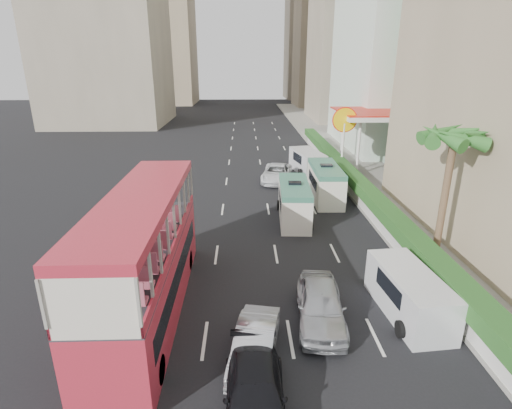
{
  "coord_description": "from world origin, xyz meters",
  "views": [
    {
      "loc": [
        -2.07,
        -14.32,
        9.75
      ],
      "look_at": [
        -1.5,
        4.0,
        3.2
      ],
      "focal_mm": 28.0,
      "sensor_mm": 36.0,
      "label": 1
    }
  ],
  "objects_px": {
    "car_silver_lane_a": "(255,359)",
    "panel_van_near": "(409,294)",
    "minibus_near": "(294,202)",
    "palm_tree": "(444,199)",
    "car_silver_lane_b": "(320,321)",
    "double_decker_bus": "(146,256)",
    "van_asset": "(277,181)",
    "minibus_far": "(325,183)",
    "shell_station": "(371,140)",
    "panel_van_far": "(307,162)"
  },
  "relations": [
    {
      "from": "van_asset",
      "to": "panel_van_near",
      "type": "xyz_separation_m",
      "value": [
        3.78,
        -19.49,
        0.92
      ]
    },
    {
      "from": "car_silver_lane_a",
      "to": "palm_tree",
      "type": "bearing_deg",
      "value": 46.96
    },
    {
      "from": "minibus_near",
      "to": "panel_van_near",
      "type": "relative_size",
      "value": 1.2
    },
    {
      "from": "car_silver_lane_a",
      "to": "minibus_near",
      "type": "xyz_separation_m",
      "value": [
        2.92,
        13.02,
        1.22
      ]
    },
    {
      "from": "minibus_far",
      "to": "shell_station",
      "type": "height_order",
      "value": "shell_station"
    },
    {
      "from": "minibus_near",
      "to": "shell_station",
      "type": "relative_size",
      "value": 0.69
    },
    {
      "from": "panel_van_near",
      "to": "palm_tree",
      "type": "relative_size",
      "value": 0.72
    },
    {
      "from": "car_silver_lane_a",
      "to": "minibus_near",
      "type": "bearing_deg",
      "value": 87.92
    },
    {
      "from": "panel_van_near",
      "to": "palm_tree",
      "type": "height_order",
      "value": "palm_tree"
    },
    {
      "from": "panel_van_near",
      "to": "palm_tree",
      "type": "xyz_separation_m",
      "value": [
        3.25,
        4.55,
        2.46
      ]
    },
    {
      "from": "van_asset",
      "to": "minibus_far",
      "type": "bearing_deg",
      "value": -46.81
    },
    {
      "from": "minibus_far",
      "to": "panel_van_near",
      "type": "relative_size",
      "value": 1.25
    },
    {
      "from": "car_silver_lane_a",
      "to": "minibus_near",
      "type": "height_order",
      "value": "minibus_near"
    },
    {
      "from": "car_silver_lane_a",
      "to": "minibus_near",
      "type": "relative_size",
      "value": 0.71
    },
    {
      "from": "minibus_far",
      "to": "palm_tree",
      "type": "xyz_separation_m",
      "value": [
        3.82,
        -10.0,
        2.11
      ]
    },
    {
      "from": "panel_van_far",
      "to": "panel_van_near",
      "type": "bearing_deg",
      "value": -99.82
    },
    {
      "from": "palm_tree",
      "to": "panel_van_far",
      "type": "bearing_deg",
      "value": 102.39
    },
    {
      "from": "minibus_near",
      "to": "palm_tree",
      "type": "relative_size",
      "value": 0.86
    },
    {
      "from": "minibus_far",
      "to": "panel_van_near",
      "type": "bearing_deg",
      "value": -86.59
    },
    {
      "from": "double_decker_bus",
      "to": "panel_van_near",
      "type": "distance_m",
      "value": 10.69
    },
    {
      "from": "car_silver_lane_a",
      "to": "minibus_far",
      "type": "relative_size",
      "value": 0.67
    },
    {
      "from": "palm_tree",
      "to": "shell_station",
      "type": "relative_size",
      "value": 0.8
    },
    {
      "from": "panel_van_far",
      "to": "car_silver_lane_a",
      "type": "bearing_deg",
      "value": -114.24
    },
    {
      "from": "car_silver_lane_b",
      "to": "palm_tree",
      "type": "bearing_deg",
      "value": 41.11
    },
    {
      "from": "double_decker_bus",
      "to": "van_asset",
      "type": "height_order",
      "value": "double_decker_bus"
    },
    {
      "from": "van_asset",
      "to": "minibus_far",
      "type": "height_order",
      "value": "minibus_far"
    },
    {
      "from": "van_asset",
      "to": "shell_station",
      "type": "bearing_deg",
      "value": 33.9
    },
    {
      "from": "palm_tree",
      "to": "double_decker_bus",
      "type": "bearing_deg",
      "value": -163.84
    },
    {
      "from": "double_decker_bus",
      "to": "van_asset",
      "type": "xyz_separation_m",
      "value": [
        6.77,
        18.94,
        -2.53
      ]
    },
    {
      "from": "panel_van_near",
      "to": "panel_van_far",
      "type": "distance_m",
      "value": 22.52
    },
    {
      "from": "van_asset",
      "to": "car_silver_lane_a",
      "type": "bearing_deg",
      "value": -86.37
    },
    {
      "from": "car_silver_lane_b",
      "to": "van_asset",
      "type": "bearing_deg",
      "value": 95.67
    },
    {
      "from": "car_silver_lane_a",
      "to": "minibus_far",
      "type": "distance_m",
      "value": 18.04
    },
    {
      "from": "double_decker_bus",
      "to": "car_silver_lane_b",
      "type": "relative_size",
      "value": 2.44
    },
    {
      "from": "car_silver_lane_a",
      "to": "palm_tree",
      "type": "height_order",
      "value": "palm_tree"
    },
    {
      "from": "shell_station",
      "to": "palm_tree",
      "type": "bearing_deg",
      "value": -96.6
    },
    {
      "from": "car_silver_lane_b",
      "to": "panel_van_near",
      "type": "xyz_separation_m",
      "value": [
        3.66,
        0.43,
        0.92
      ]
    },
    {
      "from": "double_decker_bus",
      "to": "minibus_near",
      "type": "xyz_separation_m",
      "value": [
        7.16,
        9.97,
        -1.31
      ]
    },
    {
      "from": "panel_van_far",
      "to": "van_asset",
      "type": "bearing_deg",
      "value": -147.24
    },
    {
      "from": "minibus_near",
      "to": "panel_van_far",
      "type": "bearing_deg",
      "value": 80.48
    },
    {
      "from": "double_decker_bus",
      "to": "minibus_far",
      "type": "distance_m",
      "value": 17.24
    },
    {
      "from": "double_decker_bus",
      "to": "palm_tree",
      "type": "xyz_separation_m",
      "value": [
        13.8,
        4.0,
        0.85
      ]
    },
    {
      "from": "double_decker_bus",
      "to": "shell_station",
      "type": "bearing_deg",
      "value": 55.18
    },
    {
      "from": "palm_tree",
      "to": "car_silver_lane_b",
      "type": "bearing_deg",
      "value": -144.21
    },
    {
      "from": "van_asset",
      "to": "panel_van_near",
      "type": "relative_size",
      "value": 1.12
    },
    {
      "from": "car_silver_lane_a",
      "to": "panel_van_far",
      "type": "distance_m",
      "value": 25.65
    },
    {
      "from": "car_silver_lane_b",
      "to": "minibus_near",
      "type": "relative_size",
      "value": 0.82
    },
    {
      "from": "car_silver_lane_a",
      "to": "panel_van_near",
      "type": "relative_size",
      "value": 0.85
    },
    {
      "from": "double_decker_bus",
      "to": "car_silver_lane_a",
      "type": "xyz_separation_m",
      "value": [
        4.25,
        -3.05,
        -2.53
      ]
    },
    {
      "from": "car_silver_lane_b",
      "to": "van_asset",
      "type": "height_order",
      "value": "car_silver_lane_b"
    }
  ]
}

